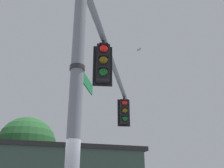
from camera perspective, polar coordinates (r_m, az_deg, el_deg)
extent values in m
cylinder|color=slate|center=(4.74, -7.55, -1.59)|extent=(0.24, 0.24, 6.66)
cylinder|color=slate|center=(9.19, 0.05, 4.51)|extent=(2.15, 7.51, 0.17)
cylinder|color=black|center=(7.75, -1.84, 8.46)|extent=(0.08, 0.08, 0.18)
cube|color=black|center=(7.46, -1.90, 4.39)|extent=(0.36, 0.30, 1.05)
sphere|color=red|center=(7.46, -1.77, 7.44)|extent=(0.22, 0.22, 0.22)
cube|color=black|center=(7.49, -1.75, 8.18)|extent=(0.24, 0.20, 0.03)
sphere|color=brown|center=(7.29, -1.80, 5.05)|extent=(0.22, 0.22, 0.22)
cube|color=black|center=(7.32, -1.78, 5.81)|extent=(0.24, 0.20, 0.03)
sphere|color=#0F4C19|center=(7.14, -1.84, 2.56)|extent=(0.22, 0.22, 0.22)
cube|color=black|center=(7.16, -1.82, 3.34)|extent=(0.24, 0.20, 0.03)
cube|color=black|center=(7.61, -1.98, 3.82)|extent=(0.54, 0.03, 1.22)
cylinder|color=black|center=(12.03, 2.52, -3.01)|extent=(0.08, 0.08, 0.18)
cube|color=black|center=(11.84, 2.57, -5.82)|extent=(0.36, 0.30, 1.05)
sphere|color=red|center=(11.77, 2.66, -3.92)|extent=(0.22, 0.22, 0.22)
cube|color=black|center=(11.78, 2.67, -3.44)|extent=(0.24, 0.20, 0.03)
sphere|color=brown|center=(11.66, 2.70, -5.56)|extent=(0.22, 0.22, 0.22)
cube|color=black|center=(11.67, 2.70, -5.06)|extent=(0.24, 0.20, 0.03)
sphere|color=#0F4C19|center=(11.57, 2.73, -7.22)|extent=(0.22, 0.22, 0.22)
cube|color=black|center=(11.57, 2.73, -6.72)|extent=(0.24, 0.20, 0.03)
cube|color=black|center=(12.00, 2.46, -6.05)|extent=(0.54, 0.03, 1.22)
cube|color=#147238|center=(5.47, -5.43, 0.46)|extent=(0.29, 0.97, 0.22)
cube|color=white|center=(5.47, -5.43, 0.45)|extent=(0.26, 0.97, 0.04)
cylinder|color=#262626|center=(4.91, -7.29, 3.29)|extent=(0.28, 0.28, 0.08)
ellipsoid|color=gray|center=(13.10, 5.70, 7.22)|extent=(0.23, 0.16, 0.07)
cube|color=gray|center=(13.09, 5.75, 7.30)|extent=(0.17, 0.27, 0.02)
cube|color=gray|center=(13.12, 5.65, 7.23)|extent=(0.17, 0.26, 0.06)
cube|color=black|center=(21.16, -14.87, -13.42)|extent=(15.32, 9.22, 0.30)
sphere|color=#1E4C23|center=(21.25, -17.52, -12.32)|extent=(4.27, 4.27, 4.27)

